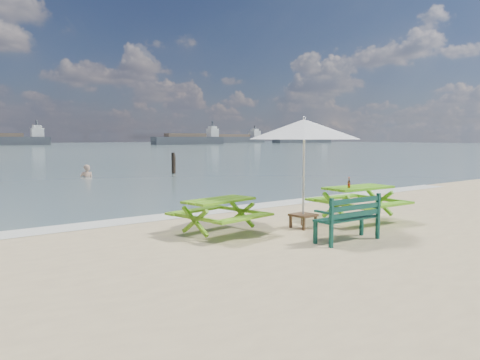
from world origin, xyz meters
TOP-DOWN VIEW (x-y plane):
  - foam_strip at (0.00, 4.60)m, footprint 22.00×0.90m
  - picnic_table_left at (-1.73, 2.01)m, footprint 1.82×1.96m
  - picnic_table_right at (1.90, 1.28)m, footprint 1.86×2.04m
  - park_bench at (-0.12, -0.07)m, footprint 1.45×0.53m
  - side_table at (0.14, 1.40)m, footprint 0.52×0.52m
  - patio_umbrella at (0.14, 1.40)m, footprint 2.61×2.61m
  - beer_bottle at (1.46, 1.21)m, footprint 0.07×0.07m
  - swimmer at (0.95, 17.97)m, footprint 0.77×0.60m
  - mooring_pilings at (5.71, 17.35)m, footprint 0.58×0.78m
  - cargo_ships at (69.97, 115.94)m, footprint 117.93×31.47m

SIDE VIEW (x-z plane):
  - swimmer at x=0.95m, z-range -1.26..0.63m
  - foam_strip at x=0.00m, z-range 0.00..0.01m
  - side_table at x=0.14m, z-range 0.01..0.33m
  - park_bench at x=-0.12m, z-range -0.17..0.71m
  - picnic_table_left at x=-1.73m, z-range -0.01..0.73m
  - picnic_table_right at x=1.90m, z-range -0.02..0.82m
  - mooring_pilings at x=5.71m, z-range -0.24..1.13m
  - beer_bottle at x=1.46m, z-range 0.79..1.05m
  - cargo_ships at x=69.97m, z-range -1.02..3.38m
  - patio_umbrella at x=0.14m, z-range 0.99..3.43m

